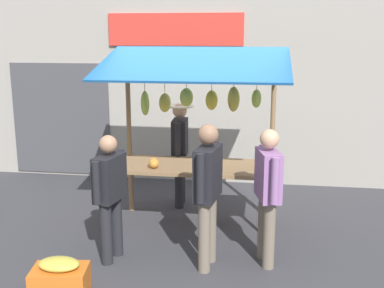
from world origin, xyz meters
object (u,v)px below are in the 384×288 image
Objects in this scene: market_stall at (196,117)px; shopper_in_grey_tee at (110,190)px; vendor_with_sunhat at (180,146)px; shopper_with_shopping_bag at (268,188)px; shopper_with_ponytail at (208,185)px; produce_crate_near at (60,278)px.

market_stall is 1.68m from shopper_in_grey_tee.
market_stall is 0.98m from vendor_with_sunhat.
shopper_with_ponytail is (0.68, 0.19, 0.05)m from shopper_with_shopping_bag.
shopper_in_grey_tee reaches higher than produce_crate_near.
shopper_in_grey_tee is at bearing -17.65° from vendor_with_sunhat.
shopper_in_grey_tee is (0.49, 2.00, -0.09)m from vendor_with_sunhat.
shopper_with_shopping_bag is 2.60× the size of produce_crate_near.
vendor_with_sunhat reaches higher than shopper_in_grey_tee.
shopper_with_shopping_bag is at bearing 32.81° from vendor_with_sunhat.
market_stall is 1.53× the size of vendor_with_sunhat.
shopper_with_ponytail reaches higher than produce_crate_near.
produce_crate_near is (1.13, 2.15, -1.37)m from market_stall.
market_stall reaches higher than shopper_with_ponytail.
shopper_with_ponytail is at bearing 104.19° from market_stall.
vendor_with_sunhat is 2.06m from shopper_in_grey_tee.
shopper_with_shopping_bag is at bearing 132.27° from market_stall.
shopper_with_shopping_bag is 0.71m from shopper_with_ponytail.
shopper_in_grey_tee is (0.83, 1.29, -0.67)m from market_stall.
market_stall reaches higher than produce_crate_near.
shopper_with_ponytail is (-0.33, 1.30, -0.56)m from market_stall.
market_stall is at bearing -21.20° from shopper_in_grey_tee.
shopper_with_shopping_bag is 0.96× the size of shopper_with_ponytail.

